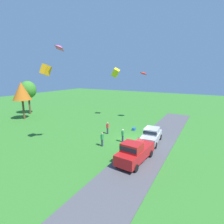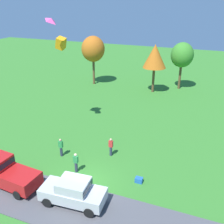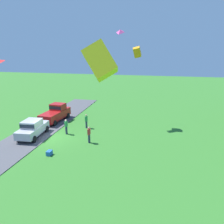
{
  "view_description": "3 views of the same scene",
  "coord_description": "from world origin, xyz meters",
  "px_view_note": "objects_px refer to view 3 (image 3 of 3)",
  "views": [
    {
      "loc": [
        -19.93,
        -7.93,
        8.4
      ],
      "look_at": [
        0.82,
        3.86,
        3.16
      ],
      "focal_mm": 28.0,
      "sensor_mm": 36.0,
      "label": 1
    },
    {
      "loc": [
        7.73,
        -14.01,
        12.95
      ],
      "look_at": [
        0.42,
        4.4,
        4.19
      ],
      "focal_mm": 42.0,
      "sensor_mm": 36.0,
      "label": 2
    },
    {
      "loc": [
        19.79,
        11.04,
        9.15
      ],
      "look_at": [
        -0.25,
        6.55,
        3.22
      ],
      "focal_mm": 35.0,
      "sensor_mm": 36.0,
      "label": 3
    }
  ],
  "objects_px": {
    "car_sedan_near_entrance": "(33,128)",
    "kite_box_low_drifter": "(137,52)",
    "kite_diamond_topmost": "(120,31)",
    "person_on_lawn": "(89,135)",
    "person_beside_suv": "(86,121)",
    "car_pickup_mid_row": "(56,113)",
    "person_watching_sky": "(66,127)",
    "cooler_box": "(49,153)",
    "kite_box_trailing_tail": "(100,62)"
  },
  "relations": [
    {
      "from": "car_pickup_mid_row",
      "to": "kite_diamond_topmost",
      "type": "height_order",
      "value": "kite_diamond_topmost"
    },
    {
      "from": "cooler_box",
      "to": "person_beside_suv",
      "type": "bearing_deg",
      "value": 172.58
    },
    {
      "from": "car_pickup_mid_row",
      "to": "person_watching_sky",
      "type": "bearing_deg",
      "value": 38.68
    },
    {
      "from": "car_pickup_mid_row",
      "to": "kite_diamond_topmost",
      "type": "relative_size",
      "value": 5.54
    },
    {
      "from": "person_watching_sky",
      "to": "kite_diamond_topmost",
      "type": "distance_m",
      "value": 12.31
    },
    {
      "from": "person_watching_sky",
      "to": "kite_diamond_topmost",
      "type": "height_order",
      "value": "kite_diamond_topmost"
    },
    {
      "from": "cooler_box",
      "to": "kite_box_low_drifter",
      "type": "relative_size",
      "value": 0.52
    },
    {
      "from": "person_on_lawn",
      "to": "kite_box_low_drifter",
      "type": "bearing_deg",
      "value": 150.27
    },
    {
      "from": "car_pickup_mid_row",
      "to": "kite_diamond_topmost",
      "type": "bearing_deg",
      "value": 93.56
    },
    {
      "from": "car_pickup_mid_row",
      "to": "kite_box_low_drifter",
      "type": "bearing_deg",
      "value": 95.44
    },
    {
      "from": "cooler_box",
      "to": "kite_box_low_drifter",
      "type": "bearing_deg",
      "value": 147.25
    },
    {
      "from": "person_watching_sky",
      "to": "cooler_box",
      "type": "distance_m",
      "value": 5.13
    },
    {
      "from": "kite_box_trailing_tail",
      "to": "kite_box_low_drifter",
      "type": "height_order",
      "value": "kite_box_trailing_tail"
    },
    {
      "from": "car_pickup_mid_row",
      "to": "person_on_lawn",
      "type": "xyz_separation_m",
      "value": [
        5.75,
        6.47,
        -0.23
      ]
    },
    {
      "from": "car_pickup_mid_row",
      "to": "car_sedan_near_entrance",
      "type": "xyz_separation_m",
      "value": [
        5.61,
        0.07,
        -0.07
      ]
    },
    {
      "from": "person_watching_sky",
      "to": "person_on_lawn",
      "type": "bearing_deg",
      "value": 62.28
    },
    {
      "from": "car_sedan_near_entrance",
      "to": "person_on_lawn",
      "type": "distance_m",
      "value": 6.4
    },
    {
      "from": "car_sedan_near_entrance",
      "to": "kite_diamond_topmost",
      "type": "xyz_separation_m",
      "value": [
        -6.13,
        8.29,
        10.06
      ]
    },
    {
      "from": "car_pickup_mid_row",
      "to": "car_sedan_near_entrance",
      "type": "relative_size",
      "value": 1.14
    },
    {
      "from": "car_sedan_near_entrance",
      "to": "person_watching_sky",
      "type": "relative_size",
      "value": 2.64
    },
    {
      "from": "person_watching_sky",
      "to": "kite_box_low_drifter",
      "type": "distance_m",
      "value": 11.76
    },
    {
      "from": "person_beside_suv",
      "to": "kite_diamond_topmost",
      "type": "height_order",
      "value": "kite_diamond_topmost"
    },
    {
      "from": "person_beside_suv",
      "to": "car_sedan_near_entrance",
      "type": "bearing_deg",
      "value": -50.49
    },
    {
      "from": "car_sedan_near_entrance",
      "to": "person_beside_suv",
      "type": "xyz_separation_m",
      "value": [
        -3.89,
        4.72,
        -0.16
      ]
    },
    {
      "from": "cooler_box",
      "to": "kite_diamond_topmost",
      "type": "relative_size",
      "value": 0.6
    },
    {
      "from": "person_watching_sky",
      "to": "kite_box_trailing_tail",
      "type": "xyz_separation_m",
      "value": [
        11.3,
        7.19,
        7.72
      ]
    },
    {
      "from": "person_watching_sky",
      "to": "kite_box_low_drifter",
      "type": "height_order",
      "value": "kite_box_low_drifter"
    },
    {
      "from": "car_pickup_mid_row",
      "to": "kite_box_low_drifter",
      "type": "relative_size",
      "value": 4.79
    },
    {
      "from": "person_beside_suv",
      "to": "kite_diamond_topmost",
      "type": "distance_m",
      "value": 11.06
    },
    {
      "from": "cooler_box",
      "to": "kite_box_trailing_tail",
      "type": "bearing_deg",
      "value": 46.57
    },
    {
      "from": "person_on_lawn",
      "to": "kite_box_low_drifter",
      "type": "distance_m",
      "value": 11.09
    },
    {
      "from": "kite_box_trailing_tail",
      "to": "kite_box_low_drifter",
      "type": "bearing_deg",
      "value": -179.58
    },
    {
      "from": "car_sedan_near_entrance",
      "to": "kite_box_low_drifter",
      "type": "relative_size",
      "value": 4.22
    },
    {
      "from": "car_pickup_mid_row",
      "to": "kite_box_trailing_tail",
      "type": "bearing_deg",
      "value": 34.21
    },
    {
      "from": "person_on_lawn",
      "to": "person_beside_suv",
      "type": "bearing_deg",
      "value": -157.38
    },
    {
      "from": "person_watching_sky",
      "to": "kite_box_trailing_tail",
      "type": "distance_m",
      "value": 15.46
    },
    {
      "from": "car_pickup_mid_row",
      "to": "person_watching_sky",
      "type": "xyz_separation_m",
      "value": [
        4.06,
        3.25,
        -0.23
      ]
    },
    {
      "from": "person_watching_sky",
      "to": "kite_diamond_topmost",
      "type": "xyz_separation_m",
      "value": [
        -4.58,
        5.12,
        10.22
      ]
    },
    {
      "from": "car_sedan_near_entrance",
      "to": "person_on_lawn",
      "type": "height_order",
      "value": "car_sedan_near_entrance"
    },
    {
      "from": "person_beside_suv",
      "to": "kite_box_trailing_tail",
      "type": "bearing_deg",
      "value": 22.49
    },
    {
      "from": "car_sedan_near_entrance",
      "to": "kite_box_low_drifter",
      "type": "xyz_separation_m",
      "value": [
        -6.6,
        10.25,
        7.77
      ]
    },
    {
      "from": "person_watching_sky",
      "to": "cooler_box",
      "type": "height_order",
      "value": "person_watching_sky"
    },
    {
      "from": "person_watching_sky",
      "to": "kite_box_trailing_tail",
      "type": "relative_size",
      "value": 1.18
    },
    {
      "from": "person_watching_sky",
      "to": "person_beside_suv",
      "type": "distance_m",
      "value": 2.8
    },
    {
      "from": "kite_diamond_topmost",
      "to": "kite_box_low_drifter",
      "type": "bearing_deg",
      "value": 103.33
    },
    {
      "from": "car_sedan_near_entrance",
      "to": "kite_box_trailing_tail",
      "type": "relative_size",
      "value": 3.11
    },
    {
      "from": "person_on_lawn",
      "to": "cooler_box",
      "type": "distance_m",
      "value": 4.32
    },
    {
      "from": "person_watching_sky",
      "to": "cooler_box",
      "type": "relative_size",
      "value": 3.05
    },
    {
      "from": "person_on_lawn",
      "to": "car_sedan_near_entrance",
      "type": "bearing_deg",
      "value": -91.24
    },
    {
      "from": "car_sedan_near_entrance",
      "to": "kite_diamond_topmost",
      "type": "relative_size",
      "value": 4.88
    }
  ]
}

